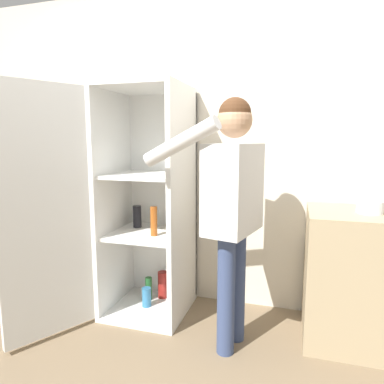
% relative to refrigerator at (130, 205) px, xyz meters
% --- Properties ---
extents(ground_plane, '(12.00, 12.00, 0.00)m').
position_rel_refrigerator_xyz_m(ground_plane, '(0.45, -0.55, -0.86)').
color(ground_plane, '#7A664C').
extents(wall_back, '(7.00, 0.06, 2.55)m').
position_rel_refrigerator_xyz_m(wall_back, '(0.45, 0.43, 0.41)').
color(wall_back, beige).
rests_on(wall_back, ground_plane).
extents(refrigerator, '(0.95, 1.15, 1.75)m').
position_rel_refrigerator_xyz_m(refrigerator, '(0.00, 0.00, 0.00)').
color(refrigerator, white).
rests_on(refrigerator, ground_plane).
extents(person, '(0.71, 0.56, 1.60)m').
position_rel_refrigerator_xyz_m(person, '(0.82, -0.21, 0.15)').
color(person, '#384770').
rests_on(person, ground_plane).
extents(counter, '(0.61, 0.59, 0.89)m').
position_rel_refrigerator_xyz_m(counter, '(1.59, 0.09, -0.42)').
color(counter, tan).
rests_on(counter, ground_plane).
extents(bowl, '(0.16, 0.16, 0.08)m').
position_rel_refrigerator_xyz_m(bowl, '(1.65, 0.08, 0.07)').
color(bowl, white).
rests_on(bowl, counter).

